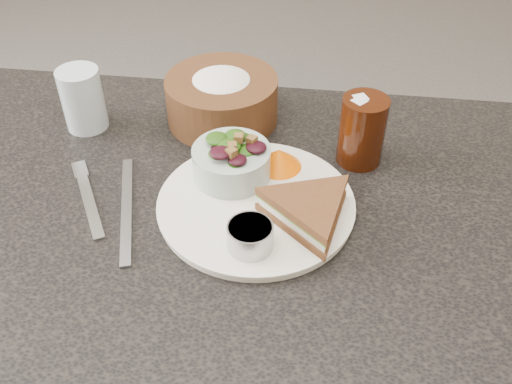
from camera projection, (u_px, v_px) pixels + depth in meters
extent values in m
cube|color=black|center=(218.00, 358.00, 1.06)|extent=(1.00, 0.70, 0.75)
cylinder|color=silver|center=(256.00, 205.00, 0.81)|extent=(0.28, 0.28, 0.01)
cylinder|color=#A1A4A7|center=(250.00, 237.00, 0.73)|extent=(0.08, 0.08, 0.04)
cone|color=#F26200|center=(279.00, 158.00, 0.86)|extent=(0.10, 0.10, 0.03)
cube|color=#A9A9AA|center=(89.00, 202.00, 0.82)|extent=(0.09, 0.15, 0.00)
cube|color=#9CA0A8|center=(127.00, 208.00, 0.81)|extent=(0.08, 0.22, 0.00)
cylinder|color=silver|center=(83.00, 99.00, 0.93)|extent=(0.08, 0.08, 0.10)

